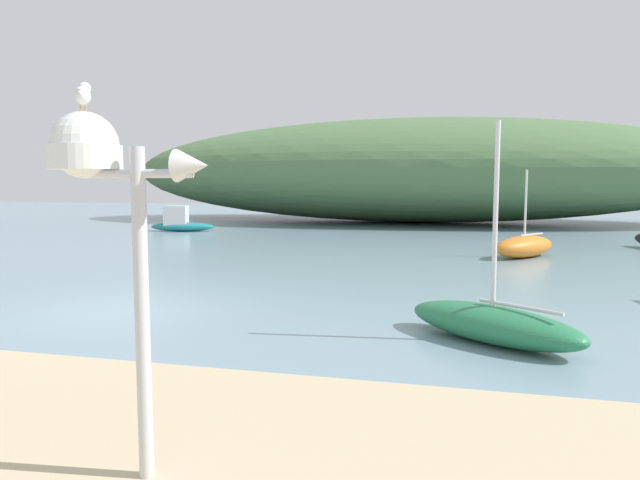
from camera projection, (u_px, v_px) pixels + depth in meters
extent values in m
plane|color=#7A99A8|center=(119.00, 311.00, 11.91)|extent=(120.00, 120.00, 0.00)
ellipsoid|color=#517547|center=(414.00, 171.00, 39.45)|extent=(40.63, 15.40, 7.00)
cylinder|color=silver|center=(142.00, 316.00, 4.67)|extent=(0.12, 0.12, 2.72)
cylinder|color=silver|center=(138.00, 174.00, 4.56)|extent=(0.94, 0.07, 0.07)
cylinder|color=white|center=(85.00, 157.00, 4.66)|extent=(0.58, 0.58, 0.20)
sphere|color=white|center=(85.00, 145.00, 4.65)|extent=(0.54, 0.54, 0.54)
cone|color=silver|center=(192.00, 166.00, 4.44)|extent=(0.27, 0.26, 0.26)
cylinder|color=orange|center=(80.00, 108.00, 4.61)|extent=(0.01, 0.01, 0.05)
cylinder|color=orange|center=(86.00, 108.00, 4.62)|extent=(0.01, 0.01, 0.05)
ellipsoid|color=white|center=(83.00, 96.00, 4.61)|extent=(0.23, 0.29, 0.15)
ellipsoid|color=#9EA0A8|center=(83.00, 92.00, 4.61)|extent=(0.20, 0.27, 0.05)
sphere|color=white|center=(85.00, 88.00, 4.71)|extent=(0.10, 0.10, 0.10)
cone|color=gold|center=(86.00, 91.00, 4.78)|extent=(0.05, 0.07, 0.03)
ellipsoid|color=orange|center=(524.00, 247.00, 20.51)|extent=(2.77, 3.15, 0.78)
cylinder|color=silver|center=(526.00, 206.00, 20.37)|extent=(0.08, 0.08, 2.56)
cylinder|color=silver|center=(532.00, 234.00, 20.76)|extent=(0.89, 1.15, 0.06)
ellipsoid|color=teal|center=(183.00, 227.00, 31.77)|extent=(3.63, 1.67, 0.50)
cube|color=silver|center=(176.00, 216.00, 31.72)|extent=(1.36, 1.02, 1.08)
ellipsoid|color=#287A4C|center=(492.00, 324.00, 9.55)|extent=(3.25, 2.76, 0.61)
cylinder|color=silver|center=(495.00, 220.00, 9.38)|extent=(0.08, 0.08, 3.21)
cylinder|color=silver|center=(520.00, 307.00, 9.15)|extent=(1.22, 0.90, 0.06)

